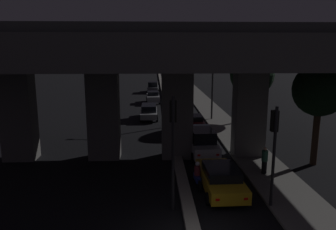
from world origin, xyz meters
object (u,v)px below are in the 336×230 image
car_dark_red_third (193,122)px  car_grey_third_oncoming (153,87)px  car_taxi_yellow_lead (220,178)px  pedestrian_on_sidewalk (265,160)px  motorcycle_blue_filtering_near (197,176)px  traffic_light_left_of_median (173,134)px  car_silver_second_oncoming (153,97)px  traffic_light_right_of_median (274,139)px  street_lamp (210,76)px  car_white_second (202,141)px  car_silver_lead_oncoming (149,111)px

car_dark_red_third → car_grey_third_oncoming: car_grey_third_oncoming is taller
car_taxi_yellow_lead → pedestrian_on_sidewalk: pedestrian_on_sidewalk is taller
motorcycle_blue_filtering_near → traffic_light_left_of_median: bearing=144.2°
car_grey_third_oncoming → pedestrian_on_sidewalk: size_ratio=2.81×
car_silver_second_oncoming → car_grey_third_oncoming: bearing=177.8°
traffic_light_left_of_median → traffic_light_right_of_median: size_ratio=1.10×
motorcycle_blue_filtering_near → car_grey_third_oncoming: bearing=-0.5°
traffic_light_left_of_median → car_silver_second_oncoming: bearing=91.9°
street_lamp → car_white_second: street_lamp is taller
pedestrian_on_sidewalk → car_taxi_yellow_lead: bearing=-146.4°
traffic_light_left_of_median → car_taxi_yellow_lead: size_ratio=1.08×
street_lamp → car_dark_red_third: size_ratio=1.69×
traffic_light_left_of_median → car_white_second: bearing=72.5°
traffic_light_right_of_median → pedestrian_on_sidewalk: size_ratio=3.00×
traffic_light_left_of_median → street_lamp: street_lamp is taller
motorcycle_blue_filtering_near → traffic_light_right_of_median: bearing=-130.7°
street_lamp → car_silver_second_oncoming: size_ratio=1.81×
car_silver_second_oncoming → pedestrian_on_sidewalk: bearing=11.5°
car_taxi_yellow_lead → motorcycle_blue_filtering_near: (-1.11, 0.47, -0.11)m
car_silver_second_oncoming → motorcycle_blue_filtering_near: 28.15m
motorcycle_blue_filtering_near → car_silver_lead_oncoming: bearing=5.0°
traffic_light_left_of_median → car_silver_second_oncoming: (-0.99, 30.34, -2.74)m
traffic_light_left_of_median → car_silver_lead_oncoming: size_ratio=1.12×
car_silver_lead_oncoming → car_grey_third_oncoming: size_ratio=1.05×
car_taxi_yellow_lead → pedestrian_on_sidewalk: bearing=-57.8°
car_grey_third_oncoming → pedestrian_on_sidewalk: bearing=12.1°
traffic_light_right_of_median → car_taxi_yellow_lead: bearing=137.1°
car_dark_red_third → car_silver_lead_oncoming: 6.24m
motorcycle_blue_filtering_near → car_dark_red_third: bearing=-9.6°
car_white_second → car_taxi_yellow_lead: bearing=179.2°
car_silver_lead_oncoming → car_grey_third_oncoming: 21.77m
car_silver_second_oncoming → street_lamp: bearing=24.9°
street_lamp → car_silver_second_oncoming: 13.22m
traffic_light_left_of_median → car_silver_lead_oncoming: 20.12m
car_taxi_yellow_lead → traffic_light_left_of_median: bearing=124.5°
traffic_light_right_of_median → car_white_second: traffic_light_right_of_median is taller
traffic_light_right_of_median → pedestrian_on_sidewalk: traffic_light_right_of_median is taller
traffic_light_left_of_median → car_grey_third_oncoming: traffic_light_left_of_median is taller
street_lamp → car_silver_lead_oncoming: street_lamp is taller
street_lamp → pedestrian_on_sidewalk: bearing=-87.4°
traffic_light_left_of_median → pedestrian_on_sidewalk: traffic_light_left_of_median is taller
car_silver_lead_oncoming → car_grey_third_oncoming: bearing=178.8°
street_lamp → car_white_second: 12.10m
pedestrian_on_sidewalk → car_silver_second_oncoming: bearing=103.7°
car_taxi_yellow_lead → pedestrian_on_sidewalk: size_ratio=3.06×
street_lamp → car_grey_third_oncoming: 23.60m
street_lamp → car_silver_second_oncoming: (-5.79, 11.29, -3.72)m
traffic_light_left_of_median → car_white_second: size_ratio=1.10×
traffic_light_left_of_median → car_silver_lead_oncoming: (-1.37, 19.89, -2.75)m
traffic_light_right_of_median → car_silver_lead_oncoming: traffic_light_right_of_median is taller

